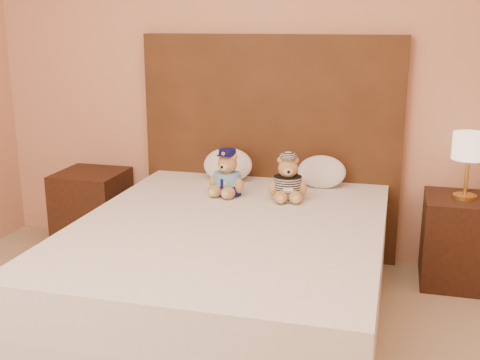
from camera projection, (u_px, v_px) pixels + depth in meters
name	position (u px, v px, depth m)	size (l,w,h in m)	color
bed	(229.00, 270.00, 3.26)	(1.60, 2.00, 0.55)	white
headboard	(270.00, 148.00, 4.08)	(1.75, 0.08, 1.50)	#512E18
nightstand_left	(92.00, 209.00, 4.31)	(0.45, 0.45, 0.55)	#361C11
nightstand_right	(460.00, 241.00, 3.69)	(0.45, 0.45, 0.55)	#361C11
lamp	(469.00, 149.00, 3.55)	(0.20, 0.20, 0.40)	gold
teddy_police	(227.00, 173.00, 3.65)	(0.24, 0.23, 0.28)	#A88141
teddy_prisoner	(288.00, 178.00, 3.55)	(0.24, 0.23, 0.27)	#A88141
pillow_left	(228.00, 163.00, 3.99)	(0.33, 0.22, 0.23)	white
pillow_right	(322.00, 170.00, 3.84)	(0.31, 0.20, 0.22)	white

